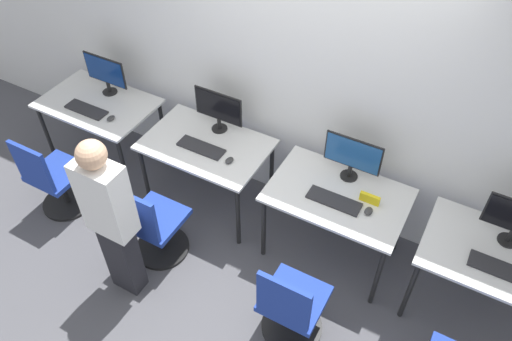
{
  "coord_description": "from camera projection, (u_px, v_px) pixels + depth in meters",
  "views": [
    {
      "loc": [
        1.36,
        -2.32,
        3.64
      ],
      "look_at": [
        0.0,
        0.14,
        0.89
      ],
      "focal_mm": 35.0,
      "sensor_mm": 36.0,
      "label": 1
    }
  ],
  "objects": [
    {
      "name": "placard_right",
      "position": [
        370.0,
        199.0,
        3.87
      ],
      "size": [
        0.16,
        0.03,
        0.08
      ],
      "color": "yellow",
      "rests_on": "desk_right"
    },
    {
      "name": "desk_right",
      "position": [
        337.0,
        201.0,
        4.01
      ],
      "size": [
        1.1,
        0.72,
        0.74
      ],
      "color": "silver",
      "rests_on": "ground_plane"
    },
    {
      "name": "keyboard_left",
      "position": [
        201.0,
        148.0,
        4.34
      ],
      "size": [
        0.43,
        0.14,
        0.02
      ],
      "color": "#262628",
      "rests_on": "desk_left"
    },
    {
      "name": "mouse_left",
      "position": [
        229.0,
        160.0,
        4.21
      ],
      "size": [
        0.06,
        0.09,
        0.03
      ],
      "color": "#333333",
      "rests_on": "desk_left"
    },
    {
      "name": "monitor_far_left",
      "position": [
        105.0,
        73.0,
        4.78
      ],
      "size": [
        0.47,
        0.14,
        0.4
      ],
      "color": "black",
      "rests_on": "desk_far_left"
    },
    {
      "name": "wall_back",
      "position": [
        298.0,
        72.0,
        4.02
      ],
      "size": [
        12.0,
        0.05,
        2.8
      ],
      "color": "silver",
      "rests_on": "ground_plane"
    },
    {
      "name": "desk_far_right",
      "position": [
        499.0,
        264.0,
        3.58
      ],
      "size": [
        1.1,
        0.72,
        0.74
      ],
      "color": "silver",
      "rests_on": "ground_plane"
    },
    {
      "name": "office_chair_far_left",
      "position": [
        55.0,
        181.0,
        4.6
      ],
      "size": [
        0.48,
        0.48,
        0.88
      ],
      "color": "black",
      "rests_on": "ground_plane"
    },
    {
      "name": "office_chair_right",
      "position": [
        291.0,
        309.0,
        3.66
      ],
      "size": [
        0.48,
        0.48,
        0.88
      ],
      "color": "black",
      "rests_on": "ground_plane"
    },
    {
      "name": "ground_plane",
      "position": [
        248.0,
        252.0,
        4.47
      ],
      "size": [
        20.0,
        20.0,
        0.0
      ],
      "primitive_type": "plane",
      "color": "#4C4C51"
    },
    {
      "name": "person_left",
      "position": [
        111.0,
        217.0,
        3.64
      ],
      "size": [
        0.36,
        0.21,
        1.58
      ],
      "color": "#232328",
      "rests_on": "ground_plane"
    },
    {
      "name": "mouse_far_left",
      "position": [
        111.0,
        118.0,
        4.62
      ],
      "size": [
        0.06,
        0.09,
        0.03
      ],
      "color": "#333333",
      "rests_on": "desk_far_left"
    },
    {
      "name": "mouse_right",
      "position": [
        369.0,
        211.0,
        3.81
      ],
      "size": [
        0.06,
        0.09,
        0.03
      ],
      "color": "#333333",
      "rests_on": "desk_right"
    },
    {
      "name": "desk_left",
      "position": [
        206.0,
        150.0,
        4.45
      ],
      "size": [
        1.1,
        0.72,
        0.74
      ],
      "color": "silver",
      "rests_on": "ground_plane"
    },
    {
      "name": "office_chair_left",
      "position": [
        153.0,
        227.0,
        4.21
      ],
      "size": [
        0.48,
        0.48,
        0.88
      ],
      "color": "black",
      "rests_on": "ground_plane"
    },
    {
      "name": "keyboard_far_left",
      "position": [
        86.0,
        110.0,
        4.72
      ],
      "size": [
        0.43,
        0.14,
        0.02
      ],
      "color": "#262628",
      "rests_on": "desk_far_left"
    },
    {
      "name": "keyboard_far_right",
      "position": [
        501.0,
        269.0,
        3.44
      ],
      "size": [
        0.43,
        0.14,
        0.02
      ],
      "color": "#262628",
      "rests_on": "desk_far_right"
    },
    {
      "name": "monitor_left",
      "position": [
        218.0,
        109.0,
        4.37
      ],
      "size": [
        0.47,
        0.14,
        0.4
      ],
      "color": "black",
      "rests_on": "desk_left"
    },
    {
      "name": "desk_far_left",
      "position": [
        99.0,
        109.0,
        4.88
      ],
      "size": [
        1.1,
        0.72,
        0.74
      ],
      "color": "silver",
      "rests_on": "ground_plane"
    },
    {
      "name": "monitor_right",
      "position": [
        352.0,
        156.0,
        3.94
      ],
      "size": [
        0.47,
        0.14,
        0.4
      ],
      "color": "black",
      "rests_on": "desk_right"
    },
    {
      "name": "keyboard_right",
      "position": [
        334.0,
        201.0,
        3.89
      ],
      "size": [
        0.43,
        0.14,
        0.02
      ],
      "color": "#262628",
      "rests_on": "desk_right"
    }
  ]
}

